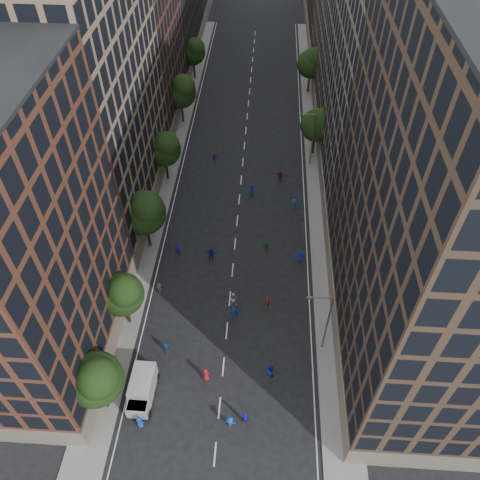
{
  "coord_description": "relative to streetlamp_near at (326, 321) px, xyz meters",
  "views": [
    {
      "loc": [
        3.3,
        -15.44,
        45.37
      ],
      "look_at": [
        0.73,
        25.86,
        2.0
      ],
      "focal_mm": 35.0,
      "sensor_mm": 36.0,
      "label": 1
    }
  ],
  "objects": [
    {
      "name": "ground",
      "position": [
        -10.37,
        28.0,
        -5.17
      ],
      "size": [
        240.0,
        240.0,
        0.0
      ],
      "primitive_type": "plane",
      "color": "black",
      "rests_on": "ground"
    },
    {
      "name": "sidewalk_left",
      "position": [
        -22.37,
        35.5,
        -5.09
      ],
      "size": [
        4.0,
        105.0,
        0.15
      ],
      "primitive_type": "cube",
      "color": "slate",
      "rests_on": "ground"
    },
    {
      "name": "sidewalk_right",
      "position": [
        1.63,
        35.5,
        -5.09
      ],
      "size": [
        4.0,
        105.0,
        0.15
      ],
      "primitive_type": "cube",
      "color": "slate",
      "rests_on": "ground"
    },
    {
      "name": "bldg_left_a",
      "position": [
        -29.37,
        -1.0,
        9.83
      ],
      "size": [
        14.0,
        22.0,
        30.0
      ],
      "primitive_type": "cube",
      "color": "#552E20",
      "rests_on": "ground"
    },
    {
      "name": "bldg_left_b",
      "position": [
        -29.37,
        23.0,
        11.83
      ],
      "size": [
        14.0,
        26.0,
        34.0
      ],
      "primitive_type": "cube",
      "color": "#877058",
      "rests_on": "ground"
    },
    {
      "name": "bldg_left_c",
      "position": [
        -29.37,
        46.0,
        8.83
      ],
      "size": [
        14.0,
        20.0,
        28.0
      ],
      "primitive_type": "cube",
      "color": "#552E20",
      "rests_on": "ground"
    },
    {
      "name": "bldg_right_a",
      "position": [
        8.63,
        3.0,
        12.83
      ],
      "size": [
        14.0,
        30.0,
        36.0
      ],
      "primitive_type": "cube",
      "color": "#443124",
      "rests_on": "ground"
    },
    {
      "name": "bldg_right_b",
      "position": [
        8.63,
        32.0,
        11.33
      ],
      "size": [
        14.0,
        28.0,
        33.0
      ],
      "primitive_type": "cube",
      "color": "#665F54",
      "rests_on": "ground"
    },
    {
      "name": "tree_left_0",
      "position": [
        -21.38,
        -8.15,
        0.79
      ],
      "size": [
        5.2,
        5.2,
        8.83
      ],
      "color": "black",
      "rests_on": "ground"
    },
    {
      "name": "tree_left_1",
      "position": [
        -21.39,
        1.86,
        0.38
      ],
      "size": [
        4.8,
        4.8,
        8.21
      ],
      "color": "black",
      "rests_on": "ground"
    },
    {
      "name": "tree_left_2",
      "position": [
        -21.36,
        13.83,
        1.19
      ],
      "size": [
        5.6,
        5.6,
        9.45
      ],
      "color": "black",
      "rests_on": "ground"
    },
    {
      "name": "tree_left_3",
      "position": [
        -21.38,
        27.85,
        0.65
      ],
      "size": [
        5.0,
        5.0,
        8.58
      ],
      "color": "black",
      "rests_on": "ground"
    },
    {
      "name": "tree_left_4",
      "position": [
        -21.37,
        43.84,
        0.93
      ],
      "size": [
        5.4,
        5.4,
        9.08
      ],
      "color": "black",
      "rests_on": "ground"
    },
    {
      "name": "tree_left_5",
      "position": [
        -21.39,
        59.86,
        0.51
      ],
      "size": [
        4.8,
        4.8,
        8.33
      ],
      "color": "black",
      "rests_on": "ground"
    },
    {
      "name": "tree_right_a",
      "position": [
        1.02,
        35.85,
        0.46
      ],
      "size": [
        5.0,
        5.0,
        8.39
      ],
      "color": "black",
      "rests_on": "ground"
    },
    {
      "name": "tree_right_b",
      "position": [
        1.02,
        55.85,
        0.79
      ],
      "size": [
        5.2,
        5.2,
        8.83
      ],
      "color": "black",
      "rests_on": "ground"
    },
    {
      "name": "streetlamp_near",
      "position": [
        0.0,
        0.0,
        0.0
      ],
      "size": [
        2.64,
        0.22,
        9.06
      ],
      "color": "#595B60",
      "rests_on": "ground"
    },
    {
      "name": "streetlamp_far",
      "position": [
        0.0,
        33.0,
        0.0
      ],
      "size": [
        2.64,
        0.22,
        9.06
      ],
      "color": "#595B60",
      "rests_on": "ground"
    },
    {
      "name": "cargo_van",
      "position": [
        -18.17,
        -6.67,
        -3.77
      ],
      "size": [
        2.44,
        5.04,
        2.66
      ],
      "rotation": [
        0.0,
        0.0,
        -0.02
      ],
      "color": "#B4B4B6",
      "rests_on": "ground"
    },
    {
      "name": "skater_0",
      "position": [
        -17.81,
        -9.81,
        -4.29
      ],
      "size": [
        0.92,
        0.66,
        1.75
      ],
      "primitive_type": "imported",
      "rotation": [
        0.0,
        0.0,
        3.01
      ],
      "color": "#1644B3",
      "rests_on": "ground"
    },
    {
      "name": "skater_1",
      "position": [
        -7.76,
        -8.77,
        -4.25
      ],
      "size": [
        0.76,
        0.61,
        1.83
      ],
      "primitive_type": "imported",
      "rotation": [
        0.0,
        0.0,
        2.86
      ],
      "color": "#12118F",
      "rests_on": "ground"
    },
    {
      "name": "skater_2",
      "position": [
        -5.42,
        -3.67,
        -4.23
      ],
      "size": [
        1.12,
        1.01,
        1.87
      ],
      "primitive_type": "imported",
      "rotation": [
        0.0,
        0.0,
        2.73
      ],
      "color": "#1523AF",
      "rests_on": "ground"
    },
    {
      "name": "skater_3",
      "position": [
        -9.14,
        -9.25,
        -4.34
      ],
      "size": [
        1.13,
        0.72,
        1.66
      ],
      "primitive_type": "imported",
      "rotation": [
        0.0,
        0.0,
        3.04
      ],
      "color": "blue",
      "rests_on": "ground"
    },
    {
      "name": "skater_4",
      "position": [
        -16.71,
        -1.47,
        -4.37
      ],
      "size": [
        1.01,
        0.73,
        1.59
      ],
      "primitive_type": "imported",
      "rotation": [
        0.0,
        0.0,
        3.56
      ],
      "color": "#1550B1",
      "rests_on": "ground"
    },
    {
      "name": "skater_5",
      "position": [
        -9.65,
        3.49,
        -4.31
      ],
      "size": [
        1.67,
        0.92,
        1.72
      ],
      "primitive_type": "imported",
      "rotation": [
        0.0,
        0.0,
        3.41
      ],
      "color": "blue",
      "rests_on": "ground"
    },
    {
      "name": "skater_6",
      "position": [
        -12.01,
        -4.51,
        -4.26
      ],
      "size": [
        0.91,
        0.61,
        1.82
      ],
      "primitive_type": "imported",
      "rotation": [
        0.0,
        0.0,
        3.1
      ],
      "color": "maroon",
      "rests_on": "ground"
    },
    {
      "name": "skater_7",
      "position": [
        -5.95,
        5.17,
        -4.33
      ],
      "size": [
        0.71,
        0.59,
        1.67
      ],
      "primitive_type": "imported",
      "rotation": [
        0.0,
        0.0,
        2.78
      ],
      "color": "maroon",
      "rests_on": "ground"
    },
    {
      "name": "skater_8",
      "position": [
        -9.93,
        5.23,
        -4.21
      ],
      "size": [
        0.95,
        0.75,
        1.92
      ],
      "primitive_type": "imported",
      "rotation": [
        0.0,
        0.0,
        3.11
      ],
      "color": "#B9B8B4",
      "rests_on": "ground"
    },
    {
      "name": "skater_9",
      "position": [
        -18.87,
        6.4,
        -4.38
      ],
      "size": [
        1.11,
        0.76,
        1.58
      ],
      "primitive_type": "imported",
      "rotation": [
        0.0,
        0.0,
        2.97
      ],
      "color": "#49484E",
      "rests_on": "ground"
    },
    {
      "name": "skater_10",
      "position": [
        -6.27,
        13.84,
        -4.41
      ],
      "size": [
        0.94,
        0.5,
        1.52
      ],
      "primitive_type": "imported",
      "rotation": [
        0.0,
        0.0,
        3.3
      ],
      "color": "#1B5A35",
      "rests_on": "ground"
    },
    {
      "name": "skater_11",
      "position": [
        -13.26,
        12.28,
        -4.34
      ],
      "size": [
        1.61,
        0.76,
        1.66
      ],
      "primitive_type": "imported",
      "rotation": [
        0.0,
        0.0,
        2.96
      ],
      "color": "#111291",
      "rests_on": "ground"
    },
    {
      "name": "skater_12",
      "position": [
        -1.87,
        12.55,
        -4.27
      ],
      "size": [
        1.02,
        0.84,
        1.79
      ],
      "primitive_type": "imported",
      "rotation": [
        0.0,
        0.0,
        2.78
      ],
      "color": "#1719BD",
      "rests_on": "ground"
    },
    {
      "name": "skater_13",
      "position": [
        -17.62,
        12.58,
        -4.25
      ],
      "size": [
        0.76,
        0.59,
        1.84
      ],
      "primitive_type": "imported",
      "rotation": [
        0.0,
        0.0,
        2.9
      ],
      "color": "#15139C",
      "rests_on": "ground"
    },
    {
      "name": "skater_14",
      "position": [
        -8.62,
        24.84,
        -4.21
      ],
      "size": [
        1.15,
        1.04,
        1.92
      ],
      "primitive_type": "imported",
      "rotation": [
        0.0,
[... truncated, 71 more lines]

